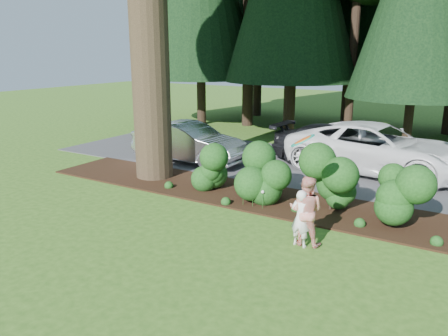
# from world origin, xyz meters

# --- Properties ---
(ground) EXTENTS (80.00, 80.00, 0.00)m
(ground) POSITION_xyz_m (0.00, 0.00, 0.00)
(ground) COLOR #2E5518
(ground) RESTS_ON ground
(mulch_bed) EXTENTS (16.00, 2.50, 0.05)m
(mulch_bed) POSITION_xyz_m (0.00, 3.25, 0.03)
(mulch_bed) COLOR black
(mulch_bed) RESTS_ON ground
(driveway) EXTENTS (22.00, 6.00, 0.03)m
(driveway) POSITION_xyz_m (0.00, 7.50, 0.01)
(driveway) COLOR #38383A
(driveway) RESTS_ON ground
(shrub_row) EXTENTS (6.53, 1.60, 1.61)m
(shrub_row) POSITION_xyz_m (0.77, 3.14, 0.81)
(shrub_row) COLOR #153B12
(shrub_row) RESTS_ON ground
(lily_cluster) EXTENTS (0.69, 0.09, 0.57)m
(lily_cluster) POSITION_xyz_m (-0.30, 2.40, 0.50)
(lily_cluster) COLOR #153B12
(lily_cluster) RESTS_ON ground
(car_silver_wagon) EXTENTS (4.63, 1.71, 1.51)m
(car_silver_wagon) POSITION_xyz_m (-4.82, 5.72, 0.79)
(car_silver_wagon) COLOR #B5B5BA
(car_silver_wagon) RESTS_ON driveway
(car_white_suv) EXTENTS (6.51, 3.54, 1.73)m
(car_white_suv) POSITION_xyz_m (1.76, 7.82, 0.90)
(car_white_suv) COLOR white
(car_white_suv) RESTS_ON driveway
(car_dark_suv) EXTENTS (5.10, 2.27, 1.45)m
(car_dark_suv) POSITION_xyz_m (0.29, 8.20, 0.76)
(car_dark_suv) COLOR black
(car_dark_suv) RESTS_ON driveway
(child) EXTENTS (0.52, 0.38, 1.30)m
(child) POSITION_xyz_m (1.71, 0.80, 0.65)
(child) COLOR white
(child) RESTS_ON ground
(adult) EXTENTS (0.83, 0.68, 1.58)m
(adult) POSITION_xyz_m (1.76, 0.96, 0.79)
(adult) COLOR red
(adult) RESTS_ON ground
(frisbee) EXTENTS (0.52, 0.55, 0.34)m
(frisbee) POSITION_xyz_m (1.65, 0.85, 2.38)
(frisbee) COLOR teal
(frisbee) RESTS_ON ground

